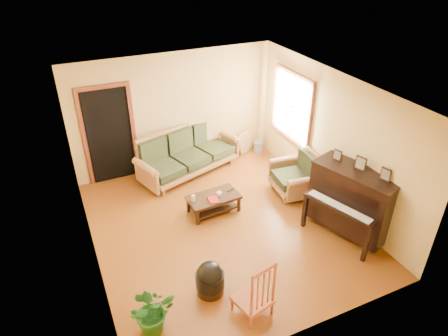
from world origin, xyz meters
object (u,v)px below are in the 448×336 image
coffee_table (213,204)px  piano (352,202)px  red_chair (253,287)px  armchair (294,173)px  ceramic_crock (258,147)px  sofa (189,153)px  potted_plant (152,310)px  footstool (210,282)px

coffee_table → piano: (1.97, -1.52, 0.46)m
red_chair → armchair: bearing=33.5°
piano → ceramic_crock: size_ratio=5.55×
armchair → red_chair: (-2.18, -2.33, 0.04)m
sofa → potted_plant: size_ratio=3.39×
sofa → potted_plant: sofa is taller
sofa → piano: piano is taller
potted_plant → armchair: bearing=29.7°
piano → footstool: piano is taller
ceramic_crock → potted_plant: size_ratio=0.38×
piano → footstool: (-2.80, -0.29, -0.43)m
armchair → ceramic_crock: (0.22, 1.86, -0.33)m
piano → potted_plant: size_ratio=2.10×
potted_plant → coffee_table: bearing=49.5°
ceramic_crock → red_chair: bearing=-119.8°
armchair → footstool: armchair is taller
footstool → ceramic_crock: bearing=52.2°
sofa → footstool: size_ratio=5.38×
armchair → red_chair: 3.19m
red_chair → potted_plant: bearing=153.2°
coffee_table → sofa: bearing=86.7°
sofa → potted_plant: (-1.87, -3.65, -0.15)m
footstool → potted_plant: bearing=-164.1°
coffee_table → potted_plant: bearing=-130.5°
piano → potted_plant: 3.80m
piano → armchair: bearing=80.6°
ceramic_crock → sofa: bearing=-173.2°
coffee_table → potted_plant: (-1.78, -2.08, 0.16)m
potted_plant → ceramic_crock: bearing=46.0°
red_chair → ceramic_crock: (2.40, 4.19, -0.37)m
coffee_table → piano: size_ratio=0.68×
sofa → ceramic_crock: size_ratio=8.97×
armchair → piano: 1.48m
piano → potted_plant: bearing=170.2°
ceramic_crock → armchair: bearing=-96.7°
piano → coffee_table: bearing=123.9°
ceramic_crock → potted_plant: (-3.74, -3.87, 0.21)m
sofa → ceramic_crock: 1.92m
armchair → sofa: bearing=141.4°
sofa → footstool: sofa is taller
coffee_table → armchair: 1.76m
sofa → red_chair: size_ratio=2.33×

